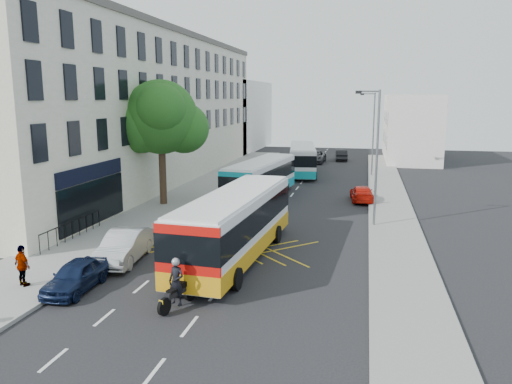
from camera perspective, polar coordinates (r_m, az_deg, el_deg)
The scene contains 20 objects.
ground at distance 20.40m, azimuth -4.66°, elevation -11.46°, with size 120.00×120.00×0.00m, color black.
pavement_left at distance 36.73m, azimuth -10.50°, elevation -1.41°, with size 5.00×70.00×0.15m, color gray.
pavement_right at distance 33.95m, azimuth 15.28°, elevation -2.61°, with size 3.00×70.00×0.15m, color gray.
terrace_main at distance 46.84m, azimuth -12.51°, elevation 9.35°, with size 8.30×45.00×13.50m.
terrace_far at distance 75.67m, azimuth -2.63°, elevation 8.71°, with size 8.00×20.00×10.00m, color silver.
building_right at distance 66.35m, azimuth 17.20°, elevation 7.09°, with size 6.00×18.00×8.00m, color silver.
street_tree at distance 35.93m, azimuth -10.87°, elevation 8.32°, with size 6.30×5.70×8.80m.
lamp_near at distance 30.19m, azimuth 13.48°, elevation 4.60°, with size 1.45×0.15×8.00m.
lamp_far at distance 50.13m, azimuth 13.16°, elevation 6.95°, with size 1.45×0.15×8.00m.
railings at distance 28.78m, azimuth -20.28°, elevation -3.96°, with size 0.08×5.60×1.14m, color black, non-canonical shape.
bus_near at distance 24.01m, azimuth -2.37°, elevation -3.71°, with size 3.41×11.67×3.24m.
bus_mid at distance 38.14m, azimuth 0.54°, elevation 1.51°, with size 3.77×10.82×2.98m.
bus_far at distance 50.75m, azimuth 5.33°, elevation 3.77°, with size 3.86×10.81×2.97m.
motorbike at distance 18.93m, azimuth -9.04°, elevation -10.40°, with size 0.85×2.13×1.95m.
parked_car_blue at distance 21.67m, azimuth -19.90°, elevation -9.00°, with size 1.45×3.61×1.23m, color #0D1937.
parked_car_silver at distance 24.65m, azimuth -14.82°, elevation -6.01°, with size 1.57×4.49×1.48m, color #A4A6AC.
red_hatchback at distance 38.37m, azimuth 12.02°, elevation -0.17°, with size 1.63×4.02×1.17m, color red.
distant_car_grey at distance 60.22m, azimuth 6.68°, elevation 4.04°, with size 2.40×5.20×1.45m, color #42434A.
distant_car_dark at distance 62.94m, azimuth 9.73°, elevation 4.18°, with size 1.39×3.98×1.31m, color black.
pedestrian_far at distance 22.47m, azimuth -25.14°, elevation -7.63°, with size 1.00×0.42×1.71m, color gray.
Camera 1 is at (5.64, -18.03, 7.70)m, focal length 35.00 mm.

